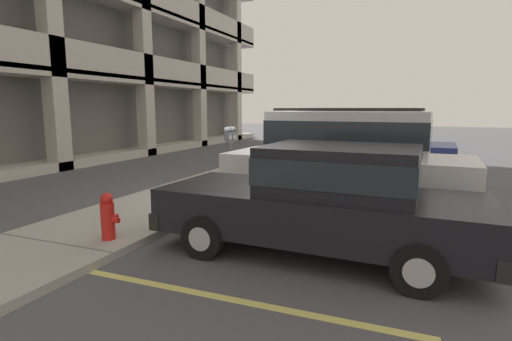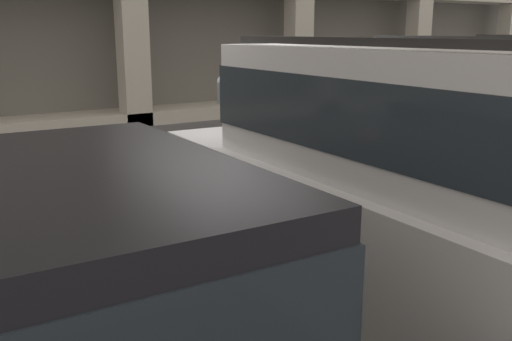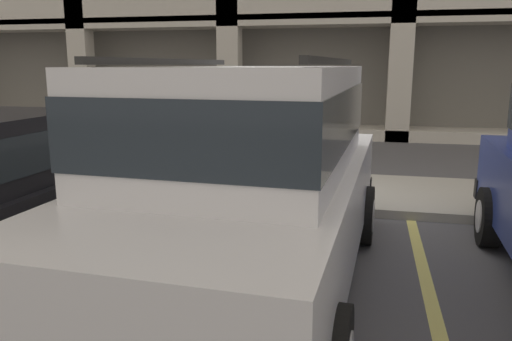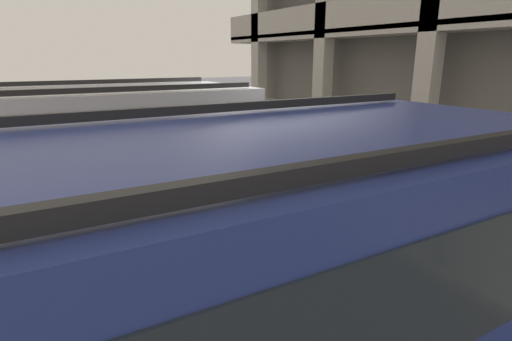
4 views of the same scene
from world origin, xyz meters
TOP-DOWN VIEW (x-y plane):
  - ground_plane at (0.00, 0.00)m, footprint 80.00×80.00m
  - sidewalk at (0.00, 1.30)m, footprint 40.00×2.20m
  - parking_stall_lines at (1.46, -1.40)m, footprint 11.81×4.80m
  - silver_suv at (-0.11, -2.23)m, footprint 2.17×4.86m
  - red_sedan at (-2.68, -2.37)m, footprint 1.95×4.54m
  - dark_hatchback at (3.04, -2.07)m, footprint 2.18×4.86m
  - parking_meter_near at (-0.06, 0.35)m, footprint 0.35×0.12m
  - parking_meter_far at (5.79, 0.35)m, footprint 0.35×0.12m
  - fire_hydrant at (-3.57, 0.65)m, footprint 0.30×0.30m

SIDE VIEW (x-z plane):
  - ground_plane at x=0.00m, z-range -0.10..0.00m
  - parking_stall_lines at x=1.46m, z-range 0.00..0.01m
  - sidewalk at x=0.00m, z-range 0.00..0.12m
  - fire_hydrant at x=-3.57m, z-range 0.11..0.81m
  - red_sedan at x=-2.68m, z-range 0.05..1.59m
  - silver_suv at x=-0.11m, z-range 0.07..2.11m
  - dark_hatchback at x=3.04m, z-range 0.07..2.11m
  - parking_meter_far at x=5.79m, z-range 0.48..1.98m
  - parking_meter_near at x=-0.06m, z-range 0.49..1.99m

